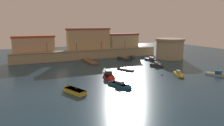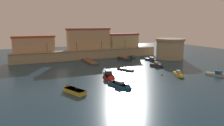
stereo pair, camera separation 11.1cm
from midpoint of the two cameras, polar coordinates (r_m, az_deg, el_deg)
ground_plane at (r=59.47m, az=2.21°, el=-2.44°), size 141.86×141.86×0.00m
quay_wall at (r=82.21m, az=-5.79°, el=2.22°), size 53.95×3.67×3.31m
old_town_backdrop at (r=85.04m, az=-6.47°, el=5.67°), size 47.70×4.54×7.88m
fortress_tower at (r=84.56m, az=14.38°, el=3.58°), size 10.38×10.38×7.32m
pier_dock at (r=74.87m, az=-5.72°, el=0.35°), size 2.44×11.12×0.70m
quay_lamp_0 at (r=78.25m, az=-16.20°, el=4.40°), size 0.32×0.32×3.53m
quay_lamp_1 at (r=80.39m, az=-9.02°, el=4.64°), size 0.32×0.32×3.09m
quay_lamp_2 at (r=83.41m, az=-2.75°, el=5.05°), size 0.32×0.32×3.31m
quay_lamp_3 at (r=87.58m, az=3.30°, el=5.35°), size 0.32×0.32×3.49m
moored_boat_0 at (r=52.74m, az=-0.68°, el=-3.44°), size 3.54×7.34×2.29m
moored_boat_1 at (r=62.64m, az=2.82°, el=-1.53°), size 3.58×5.91×1.10m
moored_boat_2 at (r=68.40m, az=11.44°, el=-0.53°), size 3.24×4.65×3.34m
moored_boat_3 at (r=61.60m, az=26.12°, el=-2.73°), size 3.80×7.09×3.45m
moored_boat_4 at (r=46.13m, az=2.72°, el=-5.71°), size 3.38×6.79×1.66m
moored_boat_5 at (r=84.68m, az=5.20°, el=1.49°), size 4.30×6.91×3.10m
moored_boat_6 at (r=43.63m, az=-10.17°, el=-6.73°), size 3.85×6.35×2.79m
moored_boat_7 at (r=79.71m, az=2.58°, el=1.11°), size 3.72×6.94×1.77m
moored_boat_8 at (r=57.65m, az=16.57°, el=-2.85°), size 3.51×5.69×1.69m
moored_boat_9 at (r=78.30m, az=10.23°, el=0.80°), size 2.34×6.72×1.59m
mooring_buoy_0 at (r=57.93m, az=12.46°, el=-3.02°), size 0.54×0.54×0.54m
mooring_buoy_1 at (r=58.60m, az=1.00°, el=-2.62°), size 0.60×0.60×0.60m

